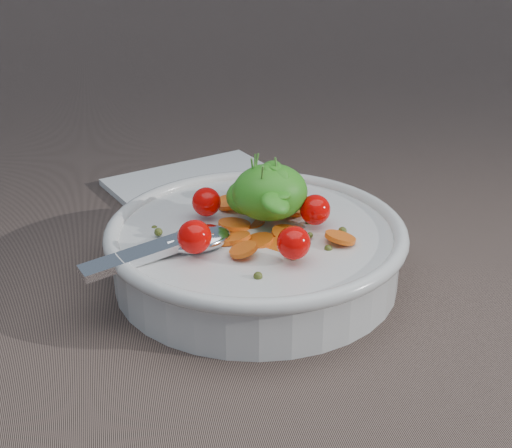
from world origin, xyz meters
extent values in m
plane|color=#755F53|center=(0.00, 0.00, 0.00)|extent=(6.00, 6.00, 0.00)
cylinder|color=silver|center=(0.01, 0.02, 0.02)|extent=(0.23, 0.23, 0.04)
torus|color=silver|center=(0.01, 0.02, 0.04)|extent=(0.24, 0.24, 0.01)
cylinder|color=silver|center=(0.01, 0.02, 0.00)|extent=(0.12, 0.12, 0.01)
cylinder|color=brown|center=(0.01, 0.02, 0.02)|extent=(0.21, 0.21, 0.03)
cylinder|color=orange|center=(0.00, 0.08, 0.05)|extent=(0.03, 0.03, 0.00)
cylinder|color=orange|center=(0.07, -0.02, 0.05)|extent=(0.03, 0.03, 0.01)
cylinder|color=orange|center=(0.02, -0.02, 0.04)|extent=(0.02, 0.02, 0.01)
cylinder|color=orange|center=(-0.02, 0.03, 0.04)|extent=(0.03, 0.03, 0.01)
cylinder|color=orange|center=(0.01, 0.08, 0.05)|extent=(0.03, 0.03, 0.01)
cylinder|color=orange|center=(-0.01, -0.03, 0.05)|extent=(0.03, 0.03, 0.01)
cylinder|color=orange|center=(0.03, 0.00, 0.05)|extent=(0.04, 0.04, 0.01)
cylinder|color=orange|center=(0.00, 0.06, 0.05)|extent=(0.03, 0.03, 0.01)
cylinder|color=orange|center=(-0.05, 0.00, 0.05)|extent=(0.03, 0.03, 0.00)
cylinder|color=orange|center=(-0.01, 0.03, 0.05)|extent=(0.03, 0.03, 0.01)
cylinder|color=orange|center=(-0.02, 0.02, 0.04)|extent=(0.03, 0.03, 0.01)
cylinder|color=orange|center=(0.06, 0.08, 0.04)|extent=(0.03, 0.03, 0.01)
cylinder|color=orange|center=(0.01, 0.00, 0.04)|extent=(0.04, 0.04, 0.01)
cylinder|color=orange|center=(0.04, 0.03, 0.05)|extent=(0.03, 0.03, 0.01)
cylinder|color=orange|center=(-0.02, 0.00, 0.04)|extent=(0.04, 0.04, 0.01)
cylinder|color=orange|center=(-0.01, 0.00, 0.05)|extent=(0.03, 0.03, 0.01)
cylinder|color=orange|center=(0.01, 0.03, 0.04)|extent=(0.04, 0.04, 0.01)
sphere|color=#48521B|center=(-0.07, 0.01, 0.05)|extent=(0.00, 0.00, 0.00)
sphere|color=#48521B|center=(0.05, 0.02, 0.04)|extent=(0.01, 0.01, 0.01)
sphere|color=#48521B|center=(0.03, -0.04, 0.04)|extent=(0.01, 0.01, 0.01)
sphere|color=#48521B|center=(0.06, 0.07, 0.05)|extent=(0.01, 0.01, 0.01)
sphere|color=#48521B|center=(0.06, -0.03, 0.04)|extent=(0.01, 0.01, 0.01)
sphere|color=#48521B|center=(0.02, 0.07, 0.05)|extent=(0.01, 0.01, 0.01)
sphere|color=#48521B|center=(0.01, 0.05, 0.05)|extent=(0.01, 0.01, 0.01)
sphere|color=#48521B|center=(0.03, 0.06, 0.05)|extent=(0.01, 0.01, 0.01)
sphere|color=#48521B|center=(0.07, 0.00, 0.05)|extent=(0.01, 0.01, 0.01)
sphere|color=#48521B|center=(0.05, -0.01, 0.05)|extent=(0.01, 0.01, 0.01)
sphere|color=#48521B|center=(-0.03, 0.01, 0.05)|extent=(0.00, 0.00, 0.00)
sphere|color=#48521B|center=(-0.07, 0.02, 0.05)|extent=(0.01, 0.01, 0.01)
sphere|color=#48521B|center=(-0.04, -0.02, 0.05)|extent=(0.01, 0.01, 0.01)
sphere|color=#48521B|center=(0.04, -0.02, 0.05)|extent=(0.01, 0.01, 0.01)
sphere|color=#48521B|center=(-0.01, -0.06, 0.05)|extent=(0.01, 0.01, 0.01)
sphere|color=#48521B|center=(-0.07, 0.04, 0.04)|extent=(0.01, 0.01, 0.01)
sphere|color=#DC0503|center=(0.06, 0.01, 0.06)|extent=(0.02, 0.02, 0.02)
sphere|color=#DC0503|center=(0.03, 0.07, 0.06)|extent=(0.03, 0.03, 0.03)
sphere|color=#DC0503|center=(-0.03, 0.05, 0.06)|extent=(0.02, 0.02, 0.02)
sphere|color=#DC0503|center=(-0.05, -0.02, 0.06)|extent=(0.03, 0.03, 0.03)
sphere|color=#DC0503|center=(0.02, -0.04, 0.06)|extent=(0.03, 0.03, 0.03)
ellipsoid|color=green|center=(0.02, 0.02, 0.07)|extent=(0.06, 0.05, 0.05)
ellipsoid|color=green|center=(0.01, 0.04, 0.07)|extent=(0.04, 0.04, 0.03)
ellipsoid|color=green|center=(0.03, 0.02, 0.08)|extent=(0.02, 0.02, 0.01)
ellipsoid|color=green|center=(0.02, 0.03, 0.09)|extent=(0.02, 0.02, 0.01)
ellipsoid|color=green|center=(0.03, 0.02, 0.09)|extent=(0.02, 0.02, 0.02)
ellipsoid|color=green|center=(0.00, 0.03, 0.08)|extent=(0.02, 0.02, 0.01)
ellipsoid|color=green|center=(0.02, 0.03, 0.08)|extent=(0.02, 0.02, 0.02)
ellipsoid|color=green|center=(0.03, 0.05, 0.08)|extent=(0.02, 0.02, 0.01)
ellipsoid|color=green|center=(0.03, 0.03, 0.08)|extent=(0.03, 0.03, 0.01)
ellipsoid|color=green|center=(0.02, 0.02, 0.09)|extent=(0.02, 0.03, 0.02)
ellipsoid|color=green|center=(0.03, 0.02, 0.09)|extent=(0.03, 0.03, 0.02)
ellipsoid|color=green|center=(0.03, 0.01, 0.09)|extent=(0.02, 0.02, 0.02)
ellipsoid|color=green|center=(0.02, -0.01, 0.08)|extent=(0.03, 0.03, 0.02)
ellipsoid|color=green|center=(0.03, 0.03, 0.09)|extent=(0.02, 0.02, 0.01)
ellipsoid|color=green|center=(0.02, 0.03, 0.08)|extent=(0.02, 0.02, 0.01)
ellipsoid|color=green|center=(0.02, 0.04, 0.08)|extent=(0.02, 0.02, 0.02)
ellipsoid|color=green|center=(0.02, 0.04, 0.09)|extent=(0.02, 0.02, 0.01)
ellipsoid|color=green|center=(0.02, 0.01, 0.07)|extent=(0.02, 0.02, 0.02)
ellipsoid|color=green|center=(0.02, 0.00, 0.08)|extent=(0.03, 0.03, 0.01)
ellipsoid|color=green|center=(0.02, 0.02, 0.09)|extent=(0.02, 0.02, 0.01)
cylinder|color=#4C8C33|center=(0.03, 0.02, 0.08)|extent=(0.00, 0.01, 0.04)
cylinder|color=#4C8C33|center=(0.01, 0.03, 0.08)|extent=(0.01, 0.02, 0.04)
cylinder|color=#4C8C33|center=(0.01, 0.03, 0.08)|extent=(0.01, 0.01, 0.04)
cylinder|color=#4C8C33|center=(0.01, 0.01, 0.08)|extent=(0.00, 0.01, 0.04)
cylinder|color=#4C8C33|center=(0.01, 0.03, 0.08)|extent=(0.01, 0.00, 0.04)
ellipsoid|color=silver|center=(-0.04, 0.00, 0.05)|extent=(0.06, 0.05, 0.02)
cube|color=silver|center=(-0.08, -0.01, 0.05)|extent=(0.10, 0.05, 0.02)
cylinder|color=silver|center=(-0.06, -0.01, 0.05)|extent=(0.02, 0.01, 0.01)
cube|color=white|center=(0.00, 0.21, 0.00)|extent=(0.22, 0.21, 0.01)
camera|label=1|loc=(-0.10, -0.49, 0.30)|focal=50.00mm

